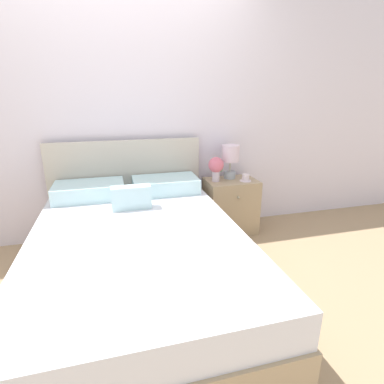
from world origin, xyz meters
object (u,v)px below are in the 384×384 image
Objects in this scene: flower_vase at (216,167)px; teacup at (246,178)px; nightstand at (230,206)px; bed at (138,256)px; table_lamp at (230,157)px.

teacup is (0.29, -0.07, -0.12)m from flower_vase.
flower_vase is (-0.17, -0.00, 0.43)m from nightstand.
flower_vase is 0.32m from teacup.
bed reaches higher than flower_vase.
table_lamp is (0.01, 0.07, 0.51)m from nightstand.
flower_vase is (-0.18, -0.08, -0.07)m from table_lamp.
table_lamp is at bearing 83.94° from nightstand.
bed is 6.03× the size of table_lamp.
nightstand is 0.47m from flower_vase.
table_lamp reaches higher than nightstand.
bed is 1.29m from nightstand.
table_lamp is at bearing 23.12° from flower_vase.
table_lamp reaches higher than teacup.
table_lamp is at bearing 38.81° from bed.
bed is at bearing -138.61° from flower_vase.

